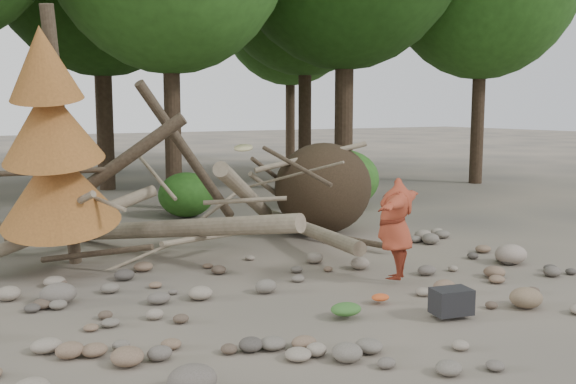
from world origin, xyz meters
TOP-DOWN VIEW (x-y plane):
  - ground at (0.00, 0.00)m, footprint 120.00×120.00m
  - deadfall_pile at (2.02, 4.24)m, footprint 8.55×5.24m
  - dead_conifer at (-3.12, 3.37)m, footprint 2.06×2.16m
  - bush_mid at (0.80, 7.80)m, footprint 1.40×1.40m
  - bush_right at (5.00, 7.00)m, footprint 2.00×2.00m
  - frisbee_thrower at (1.34, 0.37)m, footprint 3.41×1.58m
  - backpack at (0.91, -1.30)m, footprint 0.56×0.43m
  - cloth_green at (-0.29, -0.63)m, footprint 0.42×0.35m
  - cloth_orange at (0.49, -0.36)m, footprint 0.26×0.22m
  - boulder_front_left at (-2.86, -1.71)m, footprint 0.49×0.44m
  - boulder_front_right at (2.12, -1.50)m, footprint 0.47×0.42m
  - boulder_mid_right at (3.93, 0.32)m, footprint 0.57×0.52m
  - boulder_mid_left at (-3.41, 1.91)m, footprint 0.50×0.45m

SIDE VIEW (x-z plane):
  - ground at x=0.00m, z-range 0.00..0.00m
  - cloth_orange at x=0.49m, z-range 0.00..0.10m
  - cloth_green at x=-0.29m, z-range 0.00..0.16m
  - boulder_front_right at x=2.12m, z-range 0.00..0.28m
  - boulder_front_left at x=-2.86m, z-range 0.00..0.29m
  - boulder_mid_left at x=-3.41m, z-range 0.00..0.30m
  - backpack at x=0.91m, z-range 0.00..0.34m
  - boulder_mid_right at x=3.93m, z-range 0.00..0.34m
  - bush_mid at x=0.80m, z-range 0.00..1.12m
  - bush_right at x=5.00m, z-range 0.00..1.60m
  - frisbee_thrower at x=1.34m, z-range -0.20..1.95m
  - deadfall_pile at x=2.02m, z-range -0.70..2.60m
  - dead_conifer at x=-3.12m, z-range -0.06..4.29m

